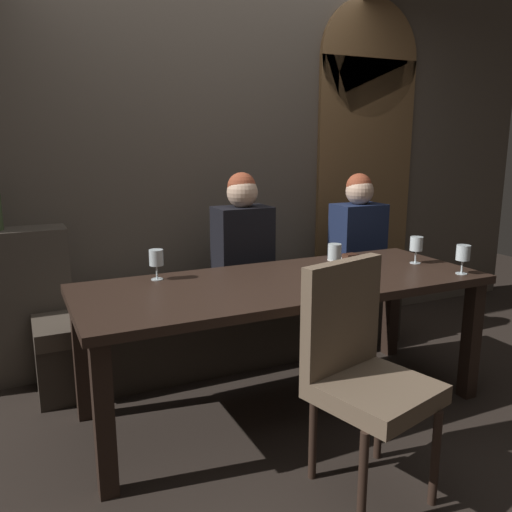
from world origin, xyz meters
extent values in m
plane|color=black|center=(0.00, 0.00, 0.00)|extent=(9.00, 9.00, 0.00)
cube|color=brown|center=(0.00, 1.22, 1.50)|extent=(6.00, 0.12, 3.00)
cube|color=brown|center=(1.35, 1.15, 1.05)|extent=(0.90, 0.05, 2.10)
cylinder|color=brown|center=(1.35, 1.15, 2.10)|extent=(0.90, 0.05, 0.90)
cube|color=black|center=(-1.03, -0.35, 0.35)|extent=(0.08, 0.08, 0.69)
cube|color=black|center=(1.03, -0.35, 0.35)|extent=(0.08, 0.08, 0.69)
cube|color=black|center=(-1.03, 0.35, 0.35)|extent=(0.08, 0.08, 0.69)
cube|color=black|center=(1.03, 0.35, 0.35)|extent=(0.08, 0.08, 0.69)
cube|color=#302119|center=(0.00, 0.00, 0.72)|extent=(2.20, 0.84, 0.04)
cube|color=#312A23|center=(0.00, 0.70, 0.17)|extent=(2.50, 0.40, 0.35)
cube|color=#473D33|center=(0.00, 0.70, 0.40)|extent=(2.50, 0.44, 0.10)
cylinder|color=#302119|center=(-0.19, -0.98, 0.21)|extent=(0.04, 0.04, 0.42)
cylinder|color=#302119|center=(0.17, -0.98, 0.21)|extent=(0.04, 0.04, 0.42)
cylinder|color=#302119|center=(-0.19, -0.62, 0.21)|extent=(0.04, 0.04, 0.42)
cylinder|color=#302119|center=(0.17, -0.62, 0.21)|extent=(0.04, 0.04, 0.42)
cube|color=brown|center=(-0.01, -0.80, 0.46)|extent=(0.54, 0.54, 0.08)
cube|color=brown|center=(-0.06, -0.62, 0.74)|extent=(0.44, 0.17, 0.48)
cube|color=black|center=(0.05, 0.67, 0.75)|extent=(0.36, 0.24, 0.61)
sphere|color=#DBB293|center=(0.05, 0.67, 1.15)|extent=(0.20, 0.20, 0.20)
sphere|color=brown|center=(0.05, 0.68, 1.18)|extent=(0.18, 0.18, 0.18)
cube|color=#192342|center=(0.97, 0.69, 0.74)|extent=(0.36, 0.24, 0.57)
sphere|color=#DBB293|center=(0.97, 0.69, 1.12)|extent=(0.20, 0.20, 0.20)
sphere|color=brown|center=(0.97, 0.70, 1.15)|extent=(0.18, 0.18, 0.18)
cylinder|color=silver|center=(0.90, 0.01, 0.74)|extent=(0.06, 0.06, 0.00)
cylinder|color=silver|center=(0.90, 0.01, 0.78)|extent=(0.01, 0.01, 0.07)
cylinder|color=silver|center=(0.90, 0.01, 0.86)|extent=(0.08, 0.08, 0.08)
cylinder|color=maroon|center=(0.90, 0.01, 0.84)|extent=(0.07, 0.07, 0.03)
cylinder|color=silver|center=(-0.62, 0.30, 0.74)|extent=(0.06, 0.06, 0.00)
cylinder|color=silver|center=(-0.62, 0.30, 0.78)|extent=(0.01, 0.01, 0.07)
cylinder|color=silver|center=(-0.62, 0.30, 0.86)|extent=(0.08, 0.08, 0.08)
cylinder|color=silver|center=(0.33, 0.03, 0.74)|extent=(0.06, 0.06, 0.00)
cylinder|color=silver|center=(0.33, 0.03, 0.78)|extent=(0.01, 0.01, 0.07)
cylinder|color=silver|center=(0.33, 0.03, 0.86)|extent=(0.08, 0.08, 0.08)
cylinder|color=silver|center=(0.96, -0.31, 0.74)|extent=(0.06, 0.06, 0.00)
cylinder|color=silver|center=(0.96, -0.31, 0.78)|extent=(0.01, 0.01, 0.07)
cylinder|color=silver|center=(0.96, -0.31, 0.86)|extent=(0.08, 0.08, 0.08)
cylinder|color=maroon|center=(0.96, -0.31, 0.84)|extent=(0.07, 0.07, 0.03)
cube|color=white|center=(0.55, 0.20, 0.74)|extent=(0.19, 0.19, 0.01)
cube|color=#381E14|center=(0.56, 0.20, 0.77)|extent=(0.08, 0.06, 0.04)
camera|label=1|loc=(-1.30, -2.39, 1.47)|focal=36.74mm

